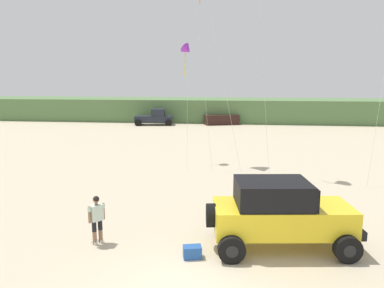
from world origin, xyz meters
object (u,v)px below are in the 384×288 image
object	(u,v)px
person_watching	(97,217)
cooler_box	(192,252)
distant_pickup	(155,117)
distant_sedan	(221,120)
jeep	(280,212)
kite_yellow_diamond	(187,50)

from	to	relation	value
person_watching	cooler_box	xyz separation A→B (m)	(3.30, -0.62, -0.75)
distant_pickup	distant_sedan	world-z (taller)	distant_pickup
jeep	distant_sedan	bearing A→B (deg)	95.76
cooler_box	kite_yellow_diamond	size ratio (longest dim) A/B	0.07
cooler_box	distant_sedan	xyz separation A→B (m)	(-0.70, 35.13, 0.41)
person_watching	kite_yellow_diamond	xyz separation A→B (m)	(1.23, 13.35, 6.44)
cooler_box	distant_pickup	distance (m)	34.84
jeep	distant_pickup	size ratio (longest dim) A/B	1.03
jeep	cooler_box	distance (m)	3.11
jeep	distant_pickup	xyz separation A→B (m)	(-11.58, 32.60, -0.26)
jeep	person_watching	size ratio (longest dim) A/B	2.98
distant_sedan	kite_yellow_diamond	world-z (taller)	kite_yellow_diamond
jeep	kite_yellow_diamond	world-z (taller)	kite_yellow_diamond
kite_yellow_diamond	distant_sedan	bearing A→B (deg)	86.31
cooler_box	distant_sedan	bearing A→B (deg)	77.12
distant_pickup	distant_sedan	distance (m)	8.27
cooler_box	distant_sedan	world-z (taller)	distant_sedan
person_watching	kite_yellow_diamond	size ratio (longest dim) A/B	0.21
distant_pickup	kite_yellow_diamond	xyz separation A→B (m)	(6.77, -19.72, 6.44)
person_watching	distant_pickup	world-z (taller)	distant_pickup
distant_sedan	person_watching	bearing A→B (deg)	-112.20
cooler_box	person_watching	bearing A→B (deg)	155.38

